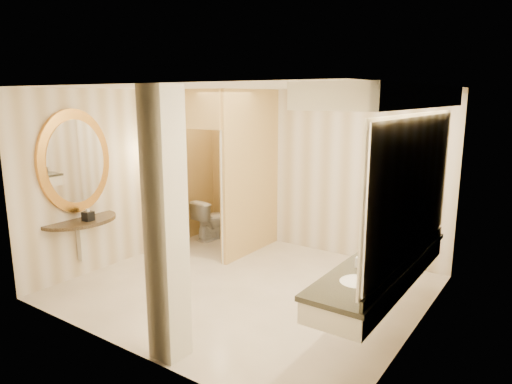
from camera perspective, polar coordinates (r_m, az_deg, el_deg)
floor at (r=6.45m, az=-1.22°, el=-11.80°), size 4.50×4.50×0.00m
ceiling at (r=5.90m, az=-1.34°, el=12.96°), size 4.50×4.50×0.00m
wall_back at (r=7.71m, az=7.46°, el=2.54°), size 4.50×0.02×2.70m
wall_front at (r=4.61m, az=-16.04°, el=-4.18°), size 4.50×0.02×2.70m
wall_left at (r=7.55m, az=-15.26°, el=2.02°), size 0.02×4.00×2.70m
wall_right at (r=5.09m, az=19.76°, el=-2.93°), size 0.02×4.00×2.70m
toilet_closet at (r=7.45m, az=-3.88°, el=2.56°), size 1.50×1.55×2.70m
wall_sconce at (r=7.54m, az=-11.32°, el=5.13°), size 0.14×0.14×0.42m
vanity at (r=4.92m, az=16.37°, el=0.14°), size 0.75×2.83×2.09m
console_shelf at (r=6.91m, az=-21.56°, el=0.73°), size 1.12×1.12×2.01m
pillar at (r=4.48m, az=-11.20°, el=-4.39°), size 0.31×0.31×2.70m
tissue_box at (r=6.82m, az=-20.25°, el=-2.84°), size 0.14×0.14×0.13m
toilet at (r=8.45m, az=-5.50°, el=-3.38°), size 0.51×0.78×0.74m
soap_bottle_a at (r=4.82m, az=12.77°, el=-8.28°), size 0.08×0.08×0.15m
soap_bottle_b at (r=5.40m, az=16.18°, el=-6.47°), size 0.12×0.12×0.11m
soap_bottle_c at (r=4.74m, az=13.69°, el=-8.26°), size 0.09×0.09×0.22m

